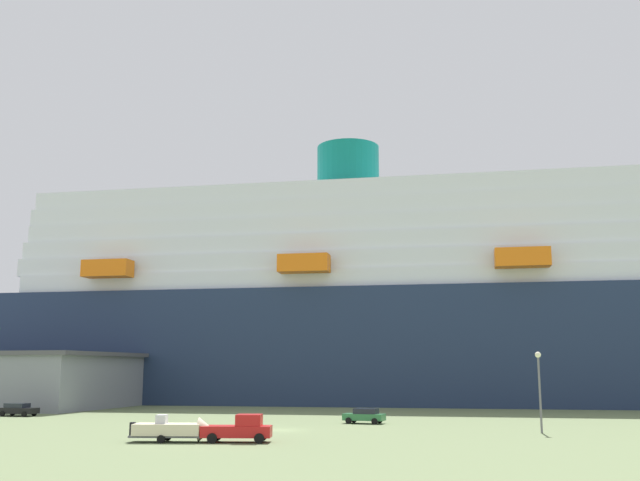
# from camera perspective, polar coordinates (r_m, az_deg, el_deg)

# --- Properties ---
(ground_plane) EXTENTS (600.00, 600.00, 0.00)m
(ground_plane) POSITION_cam_1_polar(r_m,az_deg,el_deg) (101.41, 1.43, -13.28)
(ground_plane) COLOR #66754C
(cruise_ship) EXTENTS (227.00, 39.67, 52.29)m
(cruise_ship) POSITION_cam_1_polar(r_m,az_deg,el_deg) (127.52, 14.98, -5.31)
(cruise_ship) COLOR #1E2D4C
(cruise_ship) RESTS_ON ground_plane
(pickup_truck) EXTENTS (5.87, 3.05, 2.20)m
(pickup_truck) POSITION_cam_1_polar(r_m,az_deg,el_deg) (60.86, -6.31, -14.47)
(pickup_truck) COLOR red
(pickup_truck) RESTS_ON ground_plane
(small_boat_on_trailer) EXTENTS (7.56, 3.13, 2.15)m
(small_boat_on_trailer) POSITION_cam_1_polar(r_m,az_deg,el_deg) (61.82, -11.15, -14.35)
(small_boat_on_trailer) COLOR #595960
(small_boat_on_trailer) RESTS_ON ground_plane
(street_lamp) EXTENTS (0.56, 0.56, 7.39)m
(street_lamp) POSITION_cam_1_polar(r_m,az_deg,el_deg) (71.57, 16.80, -10.36)
(street_lamp) COLOR slate
(street_lamp) RESTS_ON ground_plane
(parked_car_black_coupe) EXTENTS (4.89, 2.32, 1.58)m
(parked_car_black_coupe) POSITION_cam_1_polar(r_m,az_deg,el_deg) (99.76, -22.58, -12.11)
(parked_car_black_coupe) COLOR black
(parked_car_black_coupe) RESTS_ON ground_plane
(parked_car_green_wagon) EXTENTS (4.61, 2.54, 1.58)m
(parked_car_green_wagon) POSITION_cam_1_polar(r_m,az_deg,el_deg) (80.57, 3.51, -13.53)
(parked_car_green_wagon) COLOR #2D723F
(parked_car_green_wagon) RESTS_ON ground_plane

